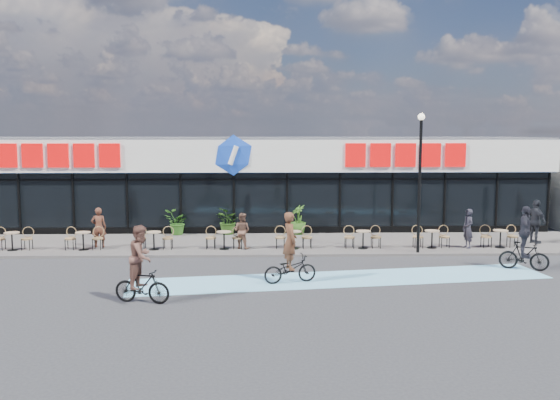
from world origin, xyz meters
name	(u,v)px	position (x,y,z in m)	size (l,w,h in m)	color
ground	(225,269)	(0.00, 0.00, 0.00)	(120.00, 120.00, 0.00)	#28282B
sidewalk	(232,244)	(0.00, 4.50, 0.05)	(44.00, 5.00, 0.10)	#56514C
bike_lane	(342,279)	(4.00, -1.50, 0.01)	(14.00, 2.20, 0.01)	#6DB1CF
building	(237,181)	(0.00, 9.93, 2.34)	(30.60, 6.57, 4.75)	black
lamp_post	(420,171)	(7.53, 2.30, 3.34)	(0.28, 0.28, 5.50)	black
bistro_set_1	(13,239)	(-8.79, 3.24, 0.56)	(1.54, 0.62, 0.90)	tan
bistro_set_2	(84,238)	(-5.94, 3.24, 0.56)	(1.54, 0.62, 0.90)	tan
bistro_set_3	(154,238)	(-3.08, 3.24, 0.56)	(1.54, 0.62, 0.90)	tan
bistro_set_4	(224,238)	(-0.23, 3.24, 0.56)	(1.54, 0.62, 0.90)	tan
bistro_set_5	(294,237)	(2.62, 3.24, 0.56)	(1.54, 0.62, 0.90)	tan
bistro_set_6	(363,237)	(5.48, 3.24, 0.56)	(1.54, 0.62, 0.90)	tan
bistro_set_7	(431,237)	(8.33, 3.24, 0.56)	(1.54, 0.62, 0.90)	tan
bistro_set_8	(499,236)	(11.19, 3.24, 0.56)	(1.54, 0.62, 0.90)	tan
potted_plant_left	(176,222)	(-2.68, 6.61, 0.68)	(1.05, 0.91, 1.17)	#2A5919
potted_plant_mid	(229,221)	(-0.25, 6.72, 0.73)	(1.14, 0.99, 1.27)	#244614
potted_plant_right	(298,220)	(3.00, 6.65, 0.79)	(0.77, 0.77, 1.37)	#294E16
patron_left	(99,227)	(-5.46, 3.74, 0.93)	(0.61, 0.40, 1.67)	#4F291C
patron_right	(242,231)	(0.50, 3.28, 0.84)	(0.72, 0.56, 1.48)	brown
pedestrian_a	(468,228)	(9.81, 3.13, 0.92)	(0.60, 0.39, 1.63)	#24222A
pedestrian_b	(536,222)	(13.08, 4.08, 1.04)	(1.11, 0.46, 1.89)	black
cyclist_a	(290,259)	(2.24, -1.96, 0.80)	(1.85, 1.06, 2.32)	black
cyclist_b	(525,243)	(10.61, -0.38, 0.96)	(1.73, 1.17, 2.29)	black
cyclist_c	(142,269)	(-2.09, -4.12, 1.00)	(1.72, 1.01, 2.26)	black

